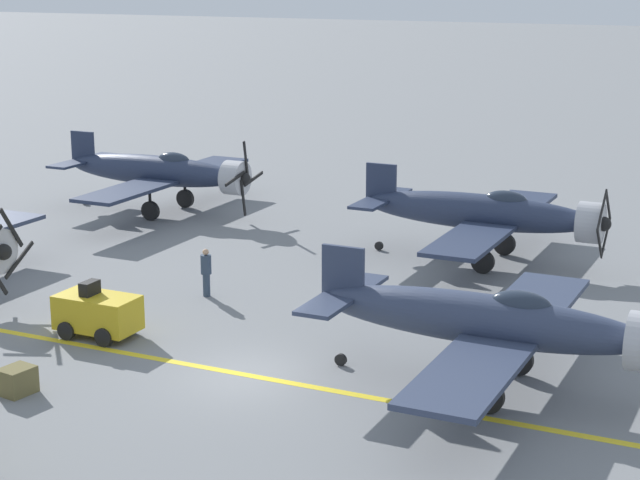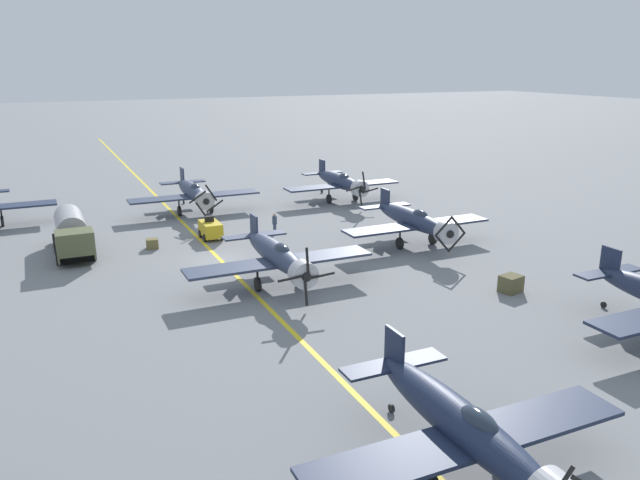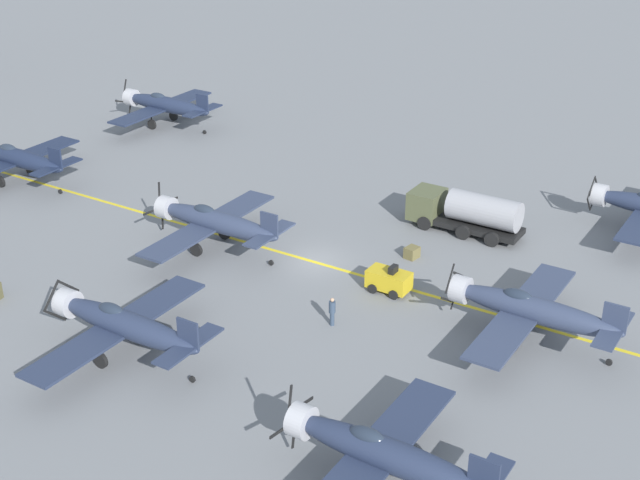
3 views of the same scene
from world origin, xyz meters
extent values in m
plane|color=slate|center=(0.00, 0.00, 0.00)|extent=(400.00, 400.00, 0.00)
cube|color=yellow|center=(0.00, 0.00, 0.00)|extent=(0.30, 160.00, 0.01)
cube|color=#212B45|center=(-17.69, 17.91, 2.20)|extent=(4.40, 1.10, 0.12)
cube|color=#212B45|center=(-17.69, 17.91, 2.85)|extent=(0.14, 1.30, 1.60)
cylinder|color=black|center=(-17.69, 17.85, 0.18)|extent=(0.12, 0.36, 0.36)
ellipsoid|color=#323C56|center=(-1.81, -15.53, 2.05)|extent=(1.50, 9.50, 1.42)
cylinder|color=#B7B7BC|center=(-1.81, -11.08, 2.05)|extent=(1.58, 0.90, 1.58)
ellipsoid|color=#232D3D|center=(-1.81, -14.39, 2.61)|extent=(0.80, 1.70, 0.76)
cube|color=#323C56|center=(-1.81, -14.77, 1.71)|extent=(12.00, 2.10, 0.16)
cube|color=#323C56|center=(-1.81, -19.62, 2.20)|extent=(4.40, 1.10, 0.12)
cube|color=#323C56|center=(-1.81, -19.62, 2.85)|extent=(0.14, 1.30, 1.60)
sphere|color=black|center=(-1.81, -10.58, 2.05)|extent=(0.56, 0.56, 0.56)
cube|color=black|center=(-1.07, -10.58, 2.51)|extent=(1.56, 0.06, 1.04)
cube|color=black|center=(-2.27, -10.58, 2.79)|extent=(1.04, 0.06, 1.56)
cube|color=black|center=(-2.55, -10.58, 1.59)|extent=(1.56, 0.06, 1.04)
cube|color=black|center=(-1.35, -10.58, 1.31)|extent=(1.04, 0.06, 1.56)
cylinder|color=black|center=(-3.31, -14.77, 1.08)|extent=(0.14, 0.14, 1.26)
cylinder|color=black|center=(-3.31, -14.77, 0.45)|extent=(0.22, 0.90, 0.90)
cylinder|color=black|center=(-0.31, -14.77, 1.08)|extent=(0.14, 0.14, 1.26)
cylinder|color=black|center=(-0.31, -14.77, 0.45)|extent=(0.22, 0.90, 0.90)
cylinder|color=black|center=(-1.81, -19.68, 0.18)|extent=(0.12, 0.36, 0.36)
ellipsoid|color=#313B54|center=(-1.86, 6.10, 2.05)|extent=(1.50, 9.50, 1.42)
cylinder|color=#B7B7BC|center=(-1.86, 10.55, 2.05)|extent=(1.58, 0.90, 1.58)
ellipsoid|color=#232D3D|center=(-1.86, 7.24, 2.61)|extent=(0.80, 1.70, 0.76)
cube|color=#313B54|center=(-1.86, 6.86, 1.71)|extent=(12.00, 2.10, 0.16)
cube|color=#313B54|center=(-1.86, 2.01, 2.20)|extent=(4.40, 1.10, 0.12)
cube|color=#313B54|center=(-1.86, 2.01, 2.85)|extent=(0.14, 1.30, 1.60)
sphere|color=black|center=(-1.86, 11.05, 2.05)|extent=(0.56, 0.56, 0.56)
cube|color=black|center=(-2.74, 11.05, 1.99)|extent=(1.76, 0.06, 0.25)
cube|color=black|center=(-1.81, 11.05, 1.18)|extent=(0.25, 0.06, 1.76)
cube|color=black|center=(-0.99, 11.05, 2.11)|extent=(1.76, 0.06, 0.25)
cube|color=black|center=(-1.92, 11.05, 2.92)|extent=(0.25, 0.06, 1.76)
cylinder|color=black|center=(-3.36, 6.86, 1.08)|extent=(0.14, 0.14, 1.26)
cylinder|color=black|center=(-3.36, 6.86, 0.45)|extent=(0.22, 0.90, 0.90)
cylinder|color=black|center=(-0.36, 6.86, 1.08)|extent=(0.14, 0.14, 1.26)
cylinder|color=black|center=(-0.36, 6.86, 0.45)|extent=(0.22, 0.90, 0.90)
cylinder|color=black|center=(-1.86, 1.95, 0.18)|extent=(0.12, 0.36, 0.36)
ellipsoid|color=#253049|center=(-16.62, -14.49, 2.05)|extent=(1.50, 9.50, 1.42)
cylinder|color=#B7B7BC|center=(-16.62, -10.04, 2.05)|extent=(1.58, 0.90, 1.58)
ellipsoid|color=#232D3D|center=(-16.62, -13.35, 2.61)|extent=(0.80, 1.70, 0.76)
cube|color=#253049|center=(-16.62, -13.73, 1.71)|extent=(12.00, 2.10, 0.16)
cube|color=#253049|center=(-16.62, -18.58, 2.20)|extent=(4.40, 1.10, 0.12)
cube|color=#253049|center=(-16.62, -18.58, 2.85)|extent=(0.14, 1.30, 1.60)
sphere|color=black|center=(-16.62, -9.54, 2.05)|extent=(0.56, 0.56, 0.56)
cube|color=black|center=(-16.78, -9.54, 2.91)|extent=(0.45, 0.06, 1.75)
cube|color=black|center=(-17.48, -9.54, 1.90)|extent=(1.75, 0.06, 0.45)
cube|color=black|center=(-16.47, -9.54, 1.19)|extent=(0.45, 0.06, 1.75)
cube|color=black|center=(-15.76, -9.54, 2.20)|extent=(1.75, 0.06, 0.45)
cylinder|color=black|center=(-18.12, -13.73, 1.08)|extent=(0.14, 0.14, 1.26)
cylinder|color=black|center=(-18.12, -13.73, 0.45)|extent=(0.22, 0.90, 0.90)
cylinder|color=black|center=(-15.12, -13.73, 1.08)|extent=(0.14, 0.14, 1.26)
cylinder|color=black|center=(-15.12, -13.73, 0.45)|extent=(0.22, 0.90, 0.90)
cylinder|color=black|center=(-16.62, -18.64, 0.18)|extent=(0.12, 0.36, 0.36)
cylinder|color=black|center=(14.45, -17.44, 1.08)|extent=(0.14, 0.14, 1.26)
cylinder|color=black|center=(14.45, -17.44, 0.45)|extent=(0.22, 0.90, 0.90)
ellipsoid|color=#1C2740|center=(-0.68, 26.49, 2.05)|extent=(1.50, 9.50, 1.42)
ellipsoid|color=#232D3D|center=(-0.68, 27.63, 2.61)|extent=(0.80, 1.70, 0.76)
cube|color=#1C2740|center=(-0.68, 27.25, 1.71)|extent=(12.00, 2.10, 0.16)
cube|color=#1C2740|center=(-0.68, 22.40, 2.20)|extent=(4.40, 1.10, 0.12)
cube|color=#1C2740|center=(-0.68, 22.40, 2.85)|extent=(0.14, 1.30, 1.60)
cylinder|color=black|center=(-2.18, 27.25, 1.08)|extent=(0.14, 0.14, 1.26)
cylinder|color=black|center=(-2.18, 27.25, 0.45)|extent=(0.22, 0.90, 0.90)
cylinder|color=black|center=(0.82, 27.25, 1.08)|extent=(0.14, 0.14, 1.26)
cylinder|color=black|center=(-0.68, 22.34, 0.18)|extent=(0.12, 0.36, 0.36)
ellipsoid|color=#28324B|center=(-14.66, 2.07, 2.05)|extent=(1.50, 9.50, 1.42)
cylinder|color=#B7B7BC|center=(-14.66, 6.52, 2.05)|extent=(1.57, 0.90, 1.58)
ellipsoid|color=#232D3D|center=(-14.66, 3.21, 2.61)|extent=(0.80, 1.70, 0.76)
cube|color=#28324B|center=(-14.66, 2.83, 1.71)|extent=(12.00, 2.10, 0.16)
cube|color=#28324B|center=(-14.66, -2.02, 2.20)|extent=(4.40, 1.10, 0.12)
cube|color=#28324B|center=(-14.66, -2.02, 2.85)|extent=(0.14, 1.30, 1.60)
sphere|color=black|center=(-14.66, 7.02, 2.05)|extent=(0.56, 0.56, 0.56)
cube|color=black|center=(-14.01, 7.02, 2.64)|extent=(1.38, 0.06, 1.29)
cube|color=black|center=(-15.25, 7.02, 2.69)|extent=(1.29, 0.06, 1.38)
cube|color=black|center=(-15.30, 7.02, 1.46)|extent=(1.38, 0.06, 1.29)
cube|color=black|center=(-14.06, 7.02, 1.41)|extent=(1.29, 0.06, 1.38)
cylinder|color=black|center=(-16.16, 2.83, 1.08)|extent=(0.14, 0.14, 1.26)
cylinder|color=black|center=(-16.16, 2.83, 0.45)|extent=(0.22, 0.90, 0.90)
cylinder|color=black|center=(-13.16, 2.83, 1.08)|extent=(0.14, 0.14, 1.26)
cylinder|color=black|center=(-13.16, 2.83, 0.45)|extent=(0.22, 0.90, 0.90)
cylinder|color=black|center=(-14.66, -2.08, 0.18)|extent=(0.12, 0.36, 0.36)
cube|color=black|center=(9.43, -6.50, 0.62)|extent=(2.25, 8.00, 0.40)
cube|color=#515638|center=(9.43, -3.54, 1.42)|extent=(2.50, 2.08, 2.00)
cylinder|color=#9E9EA3|center=(9.43, -7.82, 1.93)|extent=(2.10, 4.96, 2.10)
cylinder|color=black|center=(8.24, -4.02, 0.50)|extent=(0.30, 1.00, 1.00)
cylinder|color=black|center=(10.62, -4.02, 0.50)|extent=(0.30, 1.00, 1.00)
cylinder|color=black|center=(8.24, -6.90, 0.50)|extent=(0.30, 1.00, 1.00)
cylinder|color=black|center=(10.62, -6.90, 0.50)|extent=(0.30, 1.00, 1.00)
cylinder|color=black|center=(8.24, -8.98, 0.50)|extent=(0.30, 1.00, 1.00)
cylinder|color=black|center=(10.62, -8.98, 0.50)|extent=(0.30, 1.00, 1.00)
cube|color=gold|center=(-0.90, -6.07, 0.80)|extent=(1.40, 2.60, 1.10)
cube|color=black|center=(-0.90, -6.33, 1.57)|extent=(0.70, 0.36, 0.44)
cylinder|color=black|center=(-1.59, -5.36, 0.30)|extent=(0.20, 0.60, 0.60)
cylinder|color=black|center=(-0.22, -5.36, 0.30)|extent=(0.20, 0.60, 0.60)
cylinder|color=black|center=(-1.59, -6.79, 0.30)|extent=(0.20, 0.60, 0.60)
cylinder|color=black|center=(-0.22, -6.79, 0.30)|extent=(0.20, 0.60, 0.60)
cylinder|color=#334256|center=(-6.07, -5.20, 0.42)|extent=(0.26, 0.26, 0.83)
cylinder|color=#334256|center=(-6.07, -5.20, 1.18)|extent=(0.38, 0.38, 0.69)
sphere|color=tan|center=(-6.07, -5.20, 1.63)|extent=(0.22, 0.22, 0.22)
cube|color=brown|center=(-14.55, 13.54, 0.53)|extent=(1.46, 1.29, 1.06)
cube|color=brown|center=(3.90, -5.22, 0.38)|extent=(1.01, 0.89, 0.75)
camera|label=1|loc=(25.17, 14.09, 11.40)|focal=60.00mm
camera|label=2|loc=(11.39, 41.52, 13.78)|focal=35.00mm
camera|label=3|loc=(-43.21, -27.66, 26.36)|focal=50.00mm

